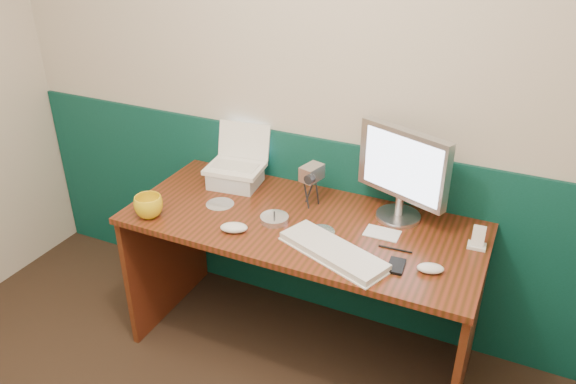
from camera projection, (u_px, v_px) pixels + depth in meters
The scene contains 19 objects.
back_wall at pixel (319, 87), 2.60m from camera, with size 3.50×0.04×2.50m, color beige.
wainscot at pixel (315, 226), 2.94m from camera, with size 3.48×0.02×1.00m, color #08372C.
desk at pixel (301, 288), 2.69m from camera, with size 1.60×0.70×0.75m, color #3B1E0A.
laptop_riser at pixel (235, 178), 2.80m from camera, with size 0.24×0.20×0.08m, color silver.
laptop at pixel (234, 149), 2.73m from camera, with size 0.27×0.21×0.23m, color white, non-canonical shape.
monitor at pixel (403, 174), 2.43m from camera, with size 0.44×0.13×0.44m, color #BBBAC0, non-canonical shape.
keyboard at pixel (333, 252), 2.27m from camera, with size 0.47×0.16×0.03m, color silver.
mouse_right at pixel (430, 268), 2.16m from camera, with size 0.10×0.06×0.03m, color silver.
mouse_left at pixel (234, 228), 2.42m from camera, with size 0.12×0.07×0.04m, color silver.
mug at pixel (149, 206), 2.52m from camera, with size 0.13×0.13×0.10m, color gold.
camcorder at pixel (311, 186), 2.59m from camera, with size 0.09×0.13×0.20m, color silver, non-canonical shape.
cd_spindle at pixel (274, 219), 2.50m from camera, with size 0.13×0.13×0.03m, color silver.
cd_loose_a at pixel (220, 204), 2.64m from camera, with size 0.13×0.13×0.00m, color silver.
cd_loose_b at pixel (321, 231), 2.43m from camera, with size 0.12×0.12×0.00m, color silver.
pen at pixel (395, 249), 2.30m from camera, with size 0.01×0.01×0.14m, color black.
papers at pixel (382, 233), 2.42m from camera, with size 0.15×0.10×0.00m, color silver.
dock at pixel (477, 246), 2.32m from camera, with size 0.07×0.06×0.01m, color silver.
music_player at pixel (479, 236), 2.30m from camera, with size 0.05×0.01×0.09m, color white.
pda at pixel (396, 266), 2.20m from camera, with size 0.06×0.11×0.01m, color black.
Camera 1 is at (0.94, -0.60, 2.05)m, focal length 35.00 mm.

